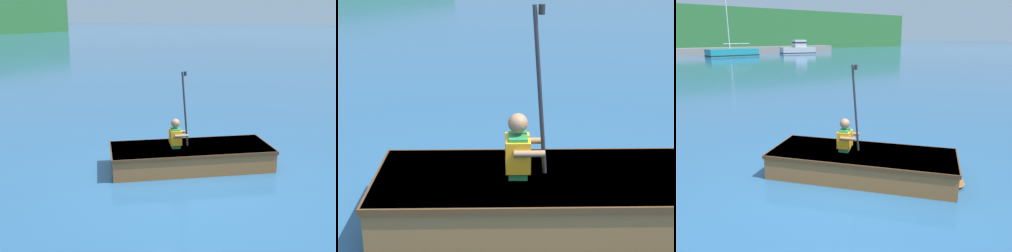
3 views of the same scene
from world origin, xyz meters
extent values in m
cube|color=#935B2D|center=(0.67, 0.27, 0.21)|extent=(2.77, 3.18, 0.43)
cube|color=#513219|center=(0.67, 0.27, 0.40)|extent=(2.83, 3.23, 0.06)
cube|color=#513219|center=(0.67, 0.27, 0.39)|extent=(2.34, 2.70, 0.02)
cube|color=#935B2D|center=(0.53, 0.46, 0.38)|extent=(1.00, 0.79, 0.03)
cube|color=#267F3F|center=(0.49, 0.52, 0.62)|extent=(0.29, 0.27, 0.37)
cube|color=orange|center=(0.49, 0.52, 0.64)|extent=(0.36, 0.34, 0.28)
sphere|color=#997051|center=(0.49, 0.52, 0.91)|extent=(0.17, 0.17, 0.17)
cylinder|color=#997051|center=(0.42, 0.36, 0.69)|extent=(0.20, 0.24, 0.06)
cylinder|color=#997051|center=(0.66, 0.54, 0.69)|extent=(0.20, 0.24, 0.06)
cylinder|color=#232328|center=(0.59, 0.38, 1.17)|extent=(0.12, 0.14, 1.44)
cylinder|color=black|center=(0.59, 0.38, 1.85)|extent=(0.05, 0.05, 0.08)
camera|label=1|loc=(-6.52, -2.86, 2.89)|focal=45.00mm
camera|label=2|loc=(-2.91, -1.76, 2.33)|focal=55.00mm
camera|label=3|loc=(-2.84, -3.62, 2.32)|focal=35.00mm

